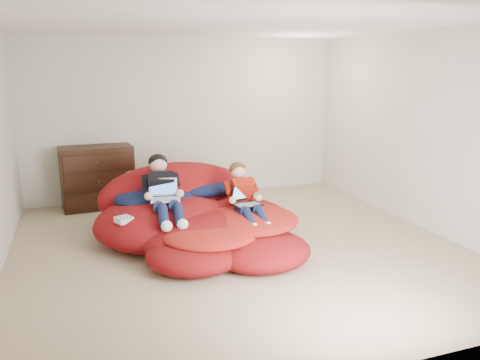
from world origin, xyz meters
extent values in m
cube|color=tan|center=(0.00, 0.00, -0.12)|extent=(5.10, 5.10, 0.25)
cube|color=beige|center=(0.00, 2.51, 1.25)|extent=(5.10, 0.02, 2.50)
cube|color=beige|center=(0.00, -2.51, 1.25)|extent=(5.10, 0.02, 2.50)
cube|color=beige|center=(2.51, 0.00, 1.25)|extent=(0.02, 5.10, 2.50)
cube|color=white|center=(0.00, 0.00, 2.51)|extent=(5.10, 5.10, 0.02)
cube|color=black|center=(-1.42, 2.23, 0.46)|extent=(1.06, 0.60, 0.92)
cube|color=black|center=(-1.42, 1.97, 0.18)|extent=(0.92, 0.10, 0.22)
cylinder|color=#4C3F26|center=(-1.42, 1.95, 0.18)|extent=(0.04, 0.06, 0.03)
cube|color=black|center=(-1.42, 1.97, 0.46)|extent=(0.92, 0.10, 0.22)
cylinder|color=#4C3F26|center=(-1.42, 1.95, 0.46)|extent=(0.04, 0.06, 0.03)
cube|color=black|center=(-1.42, 1.97, 0.74)|extent=(0.92, 0.10, 0.22)
cylinder|color=#4C3F26|center=(-1.42, 1.95, 0.74)|extent=(0.04, 0.06, 0.03)
ellipsoid|color=maroon|center=(-0.72, 0.51, 0.22)|extent=(1.72, 1.54, 0.62)
ellipsoid|color=maroon|center=(0.12, 0.39, 0.20)|extent=(1.34, 1.30, 0.48)
ellipsoid|color=maroon|center=(-0.33, -0.04, 0.18)|extent=(1.60, 1.28, 0.51)
ellipsoid|color=maroon|center=(-0.58, -0.38, 0.14)|extent=(1.06, 0.97, 0.35)
ellipsoid|color=maroon|center=(0.09, -0.50, 0.13)|extent=(1.09, 0.99, 0.36)
ellipsoid|color=maroon|center=(-0.49, 1.01, 0.40)|extent=(2.01, 0.89, 0.89)
ellipsoid|color=#121C42|center=(-0.81, 0.74, 0.48)|extent=(1.01, 0.82, 0.26)
ellipsoid|color=#121C42|center=(-0.14, 0.87, 0.52)|extent=(0.98, 0.69, 0.24)
ellipsoid|color=red|center=(0.12, -0.06, 0.34)|extent=(1.14, 1.14, 0.21)
ellipsoid|color=red|center=(-0.40, -0.29, 0.30)|extent=(1.05, 0.95, 0.19)
ellipsoid|color=white|center=(-0.98, 1.09, 0.62)|extent=(0.45, 0.29, 0.29)
cube|color=black|center=(-0.77, 0.53, 0.65)|extent=(0.33, 0.42, 0.43)
sphere|color=#D99C84|center=(-0.77, 0.67, 0.90)|extent=(0.21, 0.21, 0.21)
ellipsoid|color=black|center=(-0.77, 0.70, 0.94)|extent=(0.23, 0.22, 0.18)
cylinder|color=#121A3A|center=(-0.85, 0.24, 0.51)|extent=(0.17, 0.35, 0.19)
cylinder|color=#121A3A|center=(-0.85, -0.06, 0.48)|extent=(0.15, 0.33, 0.22)
sphere|color=white|center=(-0.85, -0.23, 0.42)|extent=(0.12, 0.12, 0.12)
cylinder|color=#121A3A|center=(-0.68, 0.24, 0.51)|extent=(0.17, 0.35, 0.19)
cylinder|color=#121A3A|center=(-0.68, -0.06, 0.48)|extent=(0.15, 0.33, 0.22)
sphere|color=white|center=(-0.68, -0.23, 0.42)|extent=(0.12, 0.12, 0.12)
cube|color=#A51E0E|center=(0.13, 0.22, 0.58)|extent=(0.26, 0.32, 0.40)
sphere|color=#D99C84|center=(0.13, 0.32, 0.82)|extent=(0.18, 0.18, 0.18)
ellipsoid|color=#452E12|center=(0.13, 0.34, 0.85)|extent=(0.21, 0.19, 0.16)
cylinder|color=#121A3A|center=(0.05, -0.03, 0.44)|extent=(0.12, 0.30, 0.17)
cylinder|color=#121A3A|center=(0.05, -0.29, 0.42)|extent=(0.10, 0.29, 0.19)
sphere|color=white|center=(0.05, -0.44, 0.37)|extent=(0.11, 0.11, 0.11)
cylinder|color=#121A3A|center=(0.20, -0.03, 0.44)|extent=(0.12, 0.30, 0.17)
cylinder|color=#121A3A|center=(0.20, -0.29, 0.42)|extent=(0.10, 0.29, 0.19)
sphere|color=white|center=(0.20, -0.44, 0.37)|extent=(0.11, 0.11, 0.11)
cube|color=silver|center=(-0.77, 0.25, 0.57)|extent=(0.37, 0.29, 0.01)
cube|color=gray|center=(-0.77, 0.24, 0.58)|extent=(0.30, 0.18, 0.00)
cube|color=silver|center=(-0.77, 0.39, 0.69)|extent=(0.33, 0.14, 0.22)
cube|color=#436FE6|center=(-0.77, 0.39, 0.69)|extent=(0.29, 0.11, 0.18)
cube|color=black|center=(0.13, -0.01, 0.50)|extent=(0.35, 0.28, 0.01)
cube|color=gray|center=(0.13, -0.02, 0.51)|extent=(0.28, 0.17, 0.00)
cube|color=black|center=(0.13, 0.14, 0.61)|extent=(0.32, 0.15, 0.21)
cube|color=#4F9CB9|center=(0.13, 0.13, 0.61)|extent=(0.28, 0.12, 0.17)
cube|color=silver|center=(-1.25, 0.15, 0.42)|extent=(0.21, 0.21, 0.06)
camera|label=1|loc=(-1.66, -4.85, 2.00)|focal=35.00mm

